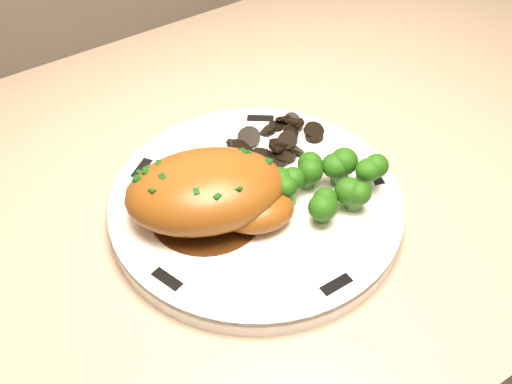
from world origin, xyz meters
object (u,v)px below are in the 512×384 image
counter (430,261)px  broccoli_florets (330,181)px  plate (256,206)px  chicken_breast (212,193)px

counter → broccoli_florets: (-0.34, -0.09, 0.45)m
counter → plate: size_ratio=6.69×
plate → chicken_breast: chicken_breast is taller
plate → chicken_breast: (-0.04, 0.01, 0.04)m
counter → broccoli_florets: bearing=-164.8°
counter → plate: (-0.40, -0.06, 0.41)m
plate → broccoli_florets: bearing=-30.7°
counter → plate: 0.58m
plate → broccoli_florets: (0.06, -0.04, 0.03)m
counter → chicken_breast: counter is taller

